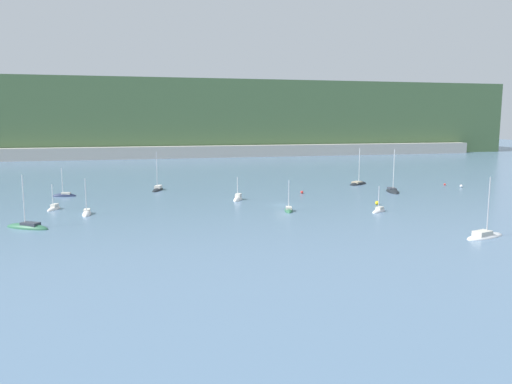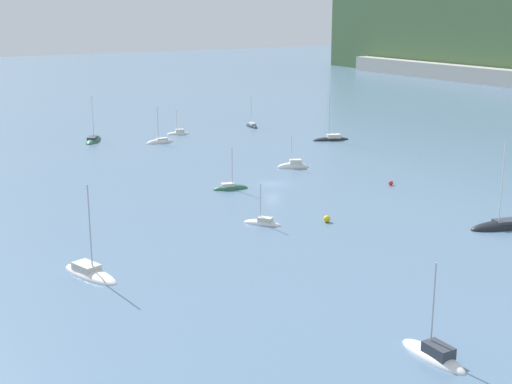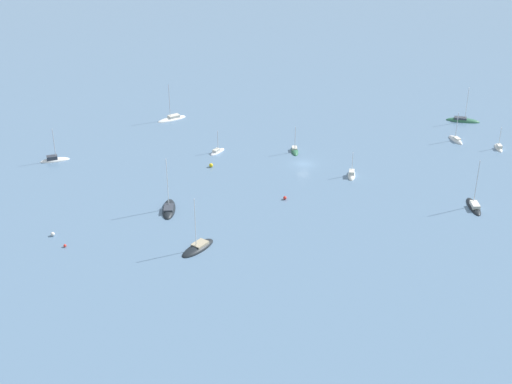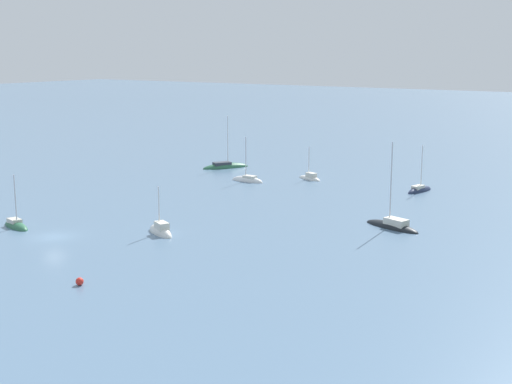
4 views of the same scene
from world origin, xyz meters
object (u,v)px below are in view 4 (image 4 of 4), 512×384
Objects in this scene: sailboat_3 at (392,226)px; mooring_buoy_3 at (80,281)px; sailboat_10 at (248,181)px; sailboat_2 at (310,179)px; sailboat_6 at (16,226)px; sailboat_0 at (225,167)px; sailboat_5 at (419,191)px; sailboat_8 at (161,233)px.

sailboat_3 is 36.71m from mooring_buoy_3.
mooring_buoy_3 is (48.59, 15.52, 0.27)m from sailboat_10.
sailboat_2 is 8.17× the size of mooring_buoy_3.
sailboat_6 is at bearing 93.76° from sailboat_2.
sailboat_3 is 33.50m from sailboat_10.
sailboat_6 is (23.47, -35.95, -0.06)m from sailboat_3.
sailboat_0 is 35.33m from sailboat_5.
sailboat_5 is at bearing -159.59° from sailboat_2.
sailboat_2 is 56.05m from mooring_buoy_3.
sailboat_10 is at bearing -46.53° from sailboat_8.
sailboat_10 reaches higher than sailboat_8.
sailboat_10 reaches higher than sailboat_6.
sailboat_5 is (-21.86, -5.10, -0.07)m from sailboat_3.
sailboat_8 is at bearing 107.97° from sailboat_10.
sailboat_0 reaches higher than sailboat_8.
sailboat_0 is 46.68m from sailboat_3.
sailboat_10 reaches higher than sailboat_2.
sailboat_6 is 0.88× the size of sailboat_10.
sailboat_5 is at bearing -60.16° from sailboat_0.
sailboat_3 is at bearing 156.74° from mooring_buoy_3.
mooring_buoy_3 is (55.59, -9.40, 0.26)m from sailboat_5.
sailboat_5 is 56.38m from mooring_buoy_3.
sailboat_5 is 1.20× the size of sailboat_8.
sailboat_8 is (-6.91, 15.68, 0.03)m from sailboat_6.
sailboat_10 is (-14.86, -30.02, -0.07)m from sailboat_3.
sailboat_5 is 25.89m from sailboat_10.
sailboat_10 is (6.83, -7.12, -0.05)m from sailboat_2.
sailboat_6 is at bearing 156.46° from sailboat_5.
sailboat_10 is at bearing -162.28° from mooring_buoy_3.
mooring_buoy_3 is at bearing -178.89° from sailboat_5.
sailboat_0 is 62.72m from mooring_buoy_3.
sailboat_5 is 10.69× the size of mooring_buoy_3.
sailboat_2 is 47.00m from sailboat_6.
sailboat_8 is 0.80× the size of sailboat_10.
sailboat_10 reaches higher than mooring_buoy_3.
sailboat_5 is at bearing 71.13° from sailboat_6.
sailboat_5 is 1.08× the size of sailboat_6.
sailboat_5 is (1.53, 35.30, 0.00)m from sailboat_0.
sailboat_3 reaches higher than sailboat_6.
sailboat_0 is at bearing -37.04° from sailboat_8.
sailboat_6 is at bearing -142.25° from sailboat_0.
sailboat_5 is 54.83m from sailboat_6.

